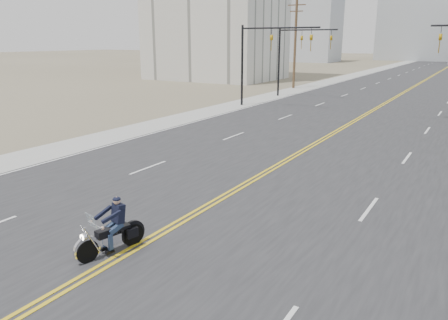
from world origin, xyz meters
TOP-DOWN VIEW (x-y plane):
  - road at (0.00, 70.00)m, footprint 20.00×200.00m
  - sidewalk_left at (-11.50, 70.00)m, footprint 3.00×200.00m
  - traffic_mast_left at (-8.98, 32.00)m, footprint 7.10×0.26m
  - traffic_mast_far at (-9.31, 40.00)m, footprint 6.10×0.26m
  - utility_pole_left at (-12.50, 48.00)m, footprint 2.20×0.30m
  - haze_bldg_a at (-35.00, 115.00)m, footprint 14.00×12.00m
  - haze_bldg_d at (-12.00, 140.00)m, footprint 20.00×15.00m
  - haze_bldg_f at (-50.00, 130.00)m, footprint 12.00×12.00m
  - motorcyclist at (-0.39, 5.03)m, footprint 1.31×2.18m

SIDE VIEW (x-z plane):
  - road at x=0.00m, z-range 0.00..0.01m
  - sidewalk_left at x=-11.50m, z-range 0.00..0.01m
  - motorcyclist at x=-0.39m, z-range 0.00..1.59m
  - traffic_mast_far at x=-9.31m, z-range 1.37..8.37m
  - traffic_mast_left at x=-8.98m, z-range 1.44..8.44m
  - utility_pole_left at x=-12.50m, z-range 0.23..10.73m
  - haze_bldg_f at x=-50.00m, z-range 0.00..16.00m
  - haze_bldg_a at x=-35.00m, z-range 0.00..22.00m
  - haze_bldg_d at x=-12.00m, z-range 0.00..26.00m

